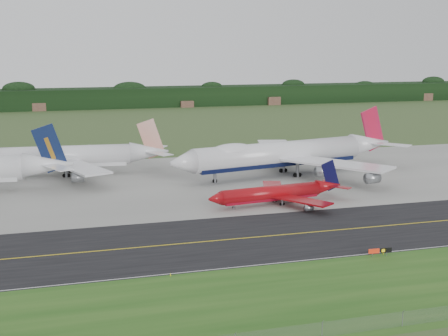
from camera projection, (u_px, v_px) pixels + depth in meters
ground at (304, 227)px, 132.45m from camera, size 600.00×600.00×0.00m
grass_verge at (391, 287)px, 99.43m from camera, size 400.00×30.00×0.01m
taxiway at (312, 232)px, 128.68m from camera, size 400.00×32.00×0.02m
apron at (234, 179)px, 180.56m from camera, size 400.00×78.00×0.01m
taxiway_centreline at (312, 232)px, 128.67m from camera, size 400.00×0.40×0.00m
taxiway_edge_line at (346, 256)px, 114.05m from camera, size 400.00×0.25×0.00m
perimeter_fence at (440, 314)px, 86.96m from camera, size 320.00×0.10×320.00m
horizon_treeline at (131, 98)px, 389.64m from camera, size 700.00×25.00×12.00m
jet_ba_747 at (286, 154)px, 184.11m from camera, size 75.80×61.89×19.16m
jet_red_737 at (278, 193)px, 151.53m from camera, size 36.25×29.31×9.79m
jet_star_tail at (65, 157)px, 184.59m from camera, size 61.95×51.68×16.33m
taxiway_sign at (380, 251)px, 113.78m from camera, size 4.57×0.37×1.52m
edge_marker_left at (170, 275)px, 104.18m from camera, size 0.16×0.16×0.50m
edge_marker_center at (383, 253)px, 114.95m from camera, size 0.16×0.16×0.50m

